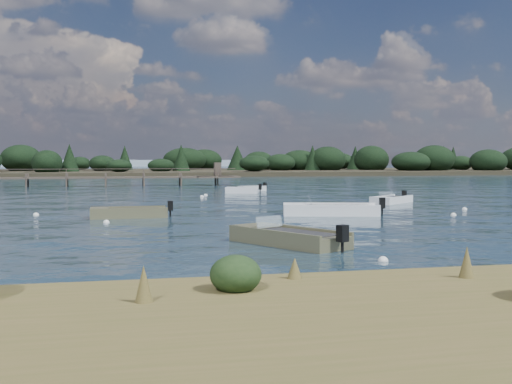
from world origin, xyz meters
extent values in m
plane|color=#142530|center=(0.00, 60.00, 0.00)|extent=(400.00, 400.00, 0.00)
cube|color=black|center=(0.00, -12.20, 0.00)|extent=(160.00, 0.60, 0.30)
cube|color=brown|center=(-7.25, 8.28, 0.10)|extent=(4.09, 1.60, 0.68)
cube|color=brown|center=(-8.80, 8.27, 0.50)|extent=(0.99, 1.41, 0.14)
cube|color=black|center=(-6.92, 8.29, 0.42)|extent=(2.79, 1.27, 0.12)
cube|color=brown|center=(-7.24, 7.56, 0.50)|extent=(4.08, 0.16, 0.14)
cube|color=brown|center=(-7.25, 9.00, 0.50)|extent=(4.08, 0.16, 0.14)
cube|color=black|center=(-4.99, 8.31, 0.61)|extent=(0.28, 0.33, 0.53)
cylinder|color=black|center=(-4.99, 8.31, 0.15)|extent=(0.10, 0.10, 0.53)
cube|color=silver|center=(3.44, 30.42, 0.10)|extent=(3.16, 2.05, 0.69)
cube|color=silver|center=(2.38, 30.77, 0.50)|extent=(1.00, 1.23, 0.14)
cube|color=black|center=(3.66, 30.35, 0.42)|extent=(2.20, 1.53, 0.12)
cube|color=silver|center=(3.27, 29.92, 0.50)|extent=(2.83, 1.04, 0.14)
cube|color=silver|center=(3.61, 30.92, 0.50)|extent=(2.83, 1.04, 0.14)
cube|color=black|center=(5.04, 29.89, 0.62)|extent=(0.37, 0.40, 0.54)
cylinder|color=black|center=(5.04, 29.89, 0.15)|extent=(0.12, 0.12, 0.54)
cube|color=brown|center=(-1.67, -4.13, 0.11)|extent=(3.90, 5.09, 0.74)
cube|color=brown|center=(-2.55, -2.52, 0.54)|extent=(1.97, 1.79, 0.15)
cube|color=black|center=(-1.48, -4.47, 0.45)|extent=(2.84, 3.57, 0.13)
cube|color=brown|center=(-2.39, -4.53, 0.54)|extent=(2.45, 4.29, 0.15)
cube|color=brown|center=(-0.94, -3.73, 0.54)|extent=(2.45, 4.29, 0.15)
cube|color=black|center=(-0.39, -6.45, 0.66)|extent=(0.45, 0.43, 0.58)
cylinder|color=black|center=(-0.39, -6.45, 0.16)|extent=(0.14, 0.14, 0.58)
cube|color=silver|center=(-2.18, -3.20, 0.79)|extent=(1.20, 0.77, 0.44)
cube|color=silver|center=(3.98, 7.34, 0.11)|extent=(5.66, 3.26, 0.78)
cube|color=silver|center=(2.01, 7.85, 0.57)|extent=(1.69, 2.06, 0.16)
cube|color=black|center=(4.39, 7.24, 0.48)|extent=(3.91, 2.45, 0.13)
cube|color=silver|center=(3.75, 6.44, 0.57)|extent=(5.20, 1.45, 0.16)
cube|color=silver|center=(4.21, 8.25, 0.57)|extent=(5.20, 1.45, 0.16)
cube|color=black|center=(6.80, 6.62, 0.70)|extent=(0.39, 0.44, 0.61)
cylinder|color=black|center=(6.80, 6.62, 0.17)|extent=(0.14, 0.14, 0.61)
cube|color=silver|center=(2.84, 7.63, 0.83)|extent=(0.53, 1.44, 0.47)
cube|color=#B2B7BA|center=(5.15, 33.94, 0.09)|extent=(2.89, 1.99, 0.63)
cube|color=#B2B7BA|center=(4.21, 33.56, 0.46)|extent=(0.96, 1.14, 0.13)
cube|color=black|center=(5.35, 34.02, 0.38)|extent=(2.01, 1.47, 0.11)
cube|color=#B2B7BA|center=(5.33, 33.49, 0.46)|extent=(2.53, 1.10, 0.13)
cube|color=#B2B7BA|center=(4.97, 34.39, 0.46)|extent=(2.53, 1.10, 0.13)
cube|color=black|center=(6.58, 34.51, 0.56)|extent=(0.35, 0.38, 0.49)
cylinder|color=black|center=(6.58, 34.51, 0.13)|extent=(0.12, 0.12, 0.49)
cube|color=silver|center=(11.43, 15.52, 0.09)|extent=(4.07, 3.84, 0.63)
cube|color=silver|center=(10.27, 14.50, 0.46)|extent=(1.65, 1.68, 0.13)
cube|color=black|center=(11.68, 15.74, 0.39)|extent=(2.89, 2.75, 0.11)
cube|color=silver|center=(11.90, 14.99, 0.46)|extent=(3.13, 2.76, 0.13)
cube|color=silver|center=(10.96, 16.06, 0.46)|extent=(3.13, 2.76, 0.13)
cube|color=black|center=(13.11, 16.99, 0.57)|extent=(0.39, 0.40, 0.50)
cylinder|color=black|center=(13.11, 16.99, 0.14)|extent=(0.13, 0.13, 0.50)
cube|color=silver|center=(10.76, 14.93, 0.68)|extent=(0.84, 0.92, 0.38)
sphere|color=white|center=(0.22, -8.48, 0.00)|extent=(0.32, 0.32, 0.32)
sphere|color=white|center=(10.63, 5.54, 0.00)|extent=(0.32, 0.32, 0.32)
sphere|color=white|center=(-12.34, 10.78, 0.00)|extent=(0.32, 0.32, 0.32)
sphere|color=white|center=(13.41, 9.08, 0.00)|extent=(0.32, 0.32, 0.32)
sphere|color=white|center=(-0.88, 25.70, 0.00)|extent=(0.32, 0.32, 0.32)
sphere|color=white|center=(-8.41, 5.58, 0.00)|extent=(0.32, 0.32, 0.32)
sphere|color=white|center=(-0.33, 27.54, 0.00)|extent=(0.32, 0.32, 0.32)
cube|color=#473D34|center=(4.00, 48.00, 1.00)|extent=(5.00, 3.20, 0.18)
cube|color=#473D34|center=(4.00, 48.00, 1.90)|extent=(0.80, 0.80, 1.60)
cylinder|color=#473D34|center=(-17.47, 47.15, 0.40)|extent=(0.20, 0.20, 2.20)
cylinder|color=#473D34|center=(-17.47, 48.85, 0.40)|extent=(0.20, 0.20, 2.20)
cylinder|color=#473D34|center=(-13.20, 47.15, 0.40)|extent=(0.20, 0.20, 2.20)
cylinder|color=#473D34|center=(-13.20, 48.85, 0.40)|extent=(0.20, 0.20, 2.20)
cylinder|color=#473D34|center=(-8.93, 47.15, 0.40)|extent=(0.20, 0.20, 2.20)
cylinder|color=#473D34|center=(-8.93, 48.85, 0.40)|extent=(0.20, 0.20, 2.20)
cylinder|color=#473D34|center=(-4.67, 47.15, 0.40)|extent=(0.20, 0.20, 2.20)
cylinder|color=#473D34|center=(-4.67, 48.85, 0.40)|extent=(0.20, 0.20, 2.20)
cylinder|color=#473D34|center=(-0.40, 47.15, 0.40)|extent=(0.20, 0.20, 2.20)
cylinder|color=#473D34|center=(-0.40, 48.85, 0.40)|extent=(0.20, 0.20, 2.20)
cylinder|color=#473D34|center=(3.87, 47.15, 0.40)|extent=(0.20, 0.20, 2.20)
cylinder|color=#473D34|center=(3.87, 48.85, 0.40)|extent=(0.20, 0.20, 2.20)
cube|color=black|center=(25.00, 100.00, 0.00)|extent=(190.00, 40.00, 1.60)
ellipsoid|color=black|center=(25.00, 100.00, 2.80)|extent=(180.50, 36.00, 4.40)
camera|label=1|loc=(-8.01, -27.12, 3.25)|focal=45.00mm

